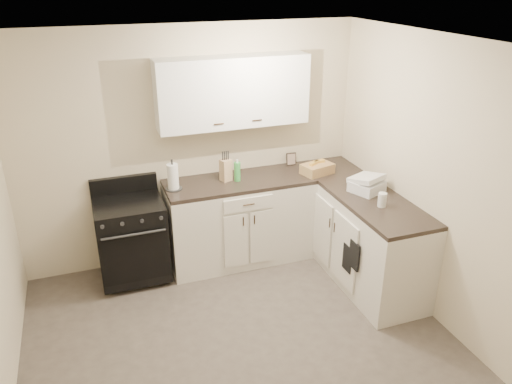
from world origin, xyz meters
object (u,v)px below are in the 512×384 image
object	(u,v)px
wicker_basket	(317,169)
countertop_grill	(367,186)
stove	(132,239)
paper_towel	(173,177)
knife_block	(226,170)

from	to	relation	value
wicker_basket	countertop_grill	xyz separation A→B (m)	(0.25, -0.60, -0.00)
stove	paper_towel	world-z (taller)	paper_towel
stove	countertop_grill	size ratio (longest dim) A/B	2.81
knife_block	paper_towel	bearing A→B (deg)	164.67
paper_towel	wicker_basket	world-z (taller)	paper_towel
wicker_basket	knife_block	bearing A→B (deg)	171.60
knife_block	countertop_grill	size ratio (longest dim) A/B	0.80
knife_block	wicker_basket	xyz separation A→B (m)	(0.98, -0.15, -0.06)
knife_block	countertop_grill	world-z (taller)	knife_block
countertop_grill	knife_block	bearing A→B (deg)	125.87
stove	countertop_grill	bearing A→B (deg)	-16.70
knife_block	paper_towel	distance (m)	0.56
paper_towel	countertop_grill	bearing A→B (deg)	-21.26
paper_towel	knife_block	bearing A→B (deg)	4.22
knife_block	paper_towel	world-z (taller)	paper_towel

